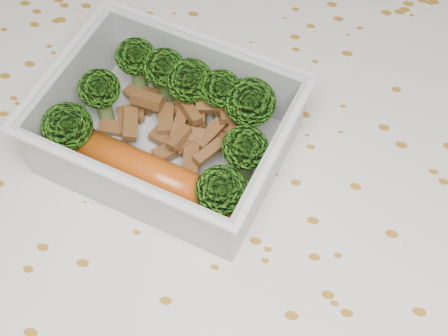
# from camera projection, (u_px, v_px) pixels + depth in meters

# --- Properties ---
(dining_table) EXTENTS (1.40, 0.90, 0.75)m
(dining_table) POSITION_uv_depth(u_px,v_px,m) (213.00, 238.00, 0.55)
(dining_table) COLOR brown
(dining_table) RESTS_ON ground
(tablecloth) EXTENTS (1.46, 0.96, 0.19)m
(tablecloth) POSITION_uv_depth(u_px,v_px,m) (212.00, 213.00, 0.51)
(tablecloth) COLOR silver
(tablecloth) RESTS_ON dining_table
(lunch_container) EXTENTS (0.21, 0.17, 0.06)m
(lunch_container) POSITION_uv_depth(u_px,v_px,m) (168.00, 134.00, 0.48)
(lunch_container) COLOR #BABEC3
(lunch_container) RESTS_ON tablecloth
(broccoli_florets) EXTENTS (0.17, 0.13, 0.06)m
(broccoli_florets) POSITION_uv_depth(u_px,v_px,m) (178.00, 109.00, 0.47)
(broccoli_florets) COLOR #608C3F
(broccoli_florets) RESTS_ON lunch_container
(meat_pile) EXTENTS (0.11, 0.09, 0.03)m
(meat_pile) POSITION_uv_depth(u_px,v_px,m) (176.00, 123.00, 0.49)
(meat_pile) COLOR brown
(meat_pile) RESTS_ON lunch_container
(sausage) EXTENTS (0.16, 0.06, 0.03)m
(sausage) POSITION_uv_depth(u_px,v_px,m) (149.00, 174.00, 0.46)
(sausage) COLOR #AD450F
(sausage) RESTS_ON lunch_container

